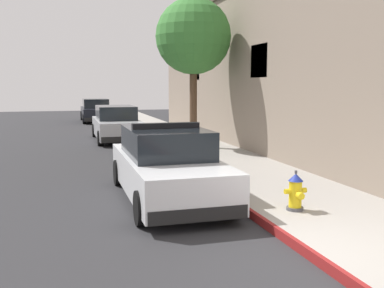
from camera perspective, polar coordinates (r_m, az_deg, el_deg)
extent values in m
cube|color=#2B2B2D|center=(15.50, -20.09, -2.58)|extent=(32.85, 60.00, 0.20)
cube|color=#9E9991|center=(16.17, 1.59, -1.08)|extent=(2.93, 60.00, 0.16)
cube|color=maroon|center=(15.78, -3.63, -1.30)|extent=(0.08, 60.00, 0.16)
cube|color=gray|center=(17.17, 20.07, 8.76)|extent=(7.49, 26.56, 6.00)
cube|color=black|center=(15.30, 8.61, 10.46)|extent=(0.06, 1.30, 1.10)
cube|color=black|center=(22.28, 0.51, 9.60)|extent=(0.06, 1.30, 1.10)
cube|color=white|center=(9.82, -3.18, -3.75)|extent=(1.84, 4.80, 0.76)
cube|color=black|center=(9.86, -3.41, 0.30)|extent=(1.64, 2.50, 0.60)
cube|color=black|center=(7.69, 0.77, -8.94)|extent=(1.76, 0.16, 0.24)
cube|color=black|center=(12.12, -5.64, -2.86)|extent=(1.76, 0.16, 0.24)
cylinder|color=black|center=(11.38, -9.33, -3.61)|extent=(0.22, 0.64, 0.64)
cylinder|color=black|center=(11.70, -0.92, -3.21)|extent=(0.22, 0.64, 0.64)
cylinder|color=black|center=(8.10, -6.45, -8.13)|extent=(0.22, 0.64, 0.64)
cylinder|color=black|center=(8.54, 5.09, -7.28)|extent=(0.22, 0.64, 0.64)
cube|color=black|center=(9.77, -3.36, 2.36)|extent=(1.48, 0.20, 0.12)
cube|color=red|center=(9.70, -5.38, 2.30)|extent=(0.44, 0.18, 0.11)
cube|color=#1E33E0|center=(9.85, -1.37, 2.41)|extent=(0.44, 0.18, 0.11)
cube|color=#B2B5BA|center=(20.55, -9.63, 2.07)|extent=(1.84, 4.80, 0.76)
cube|color=black|center=(20.65, -9.72, 3.99)|extent=(1.64, 2.50, 0.60)
cube|color=black|center=(18.27, -8.78, 0.60)|extent=(1.76, 0.16, 0.24)
cube|color=black|center=(22.89, -10.28, 1.95)|extent=(1.76, 0.16, 0.24)
cylinder|color=black|center=(22.19, -12.32, 1.73)|extent=(0.22, 0.64, 0.64)
cylinder|color=black|center=(22.36, -7.92, 1.87)|extent=(0.22, 0.64, 0.64)
cylinder|color=black|center=(18.82, -11.63, 0.73)|extent=(0.22, 0.64, 0.64)
cylinder|color=black|center=(19.02, -6.46, 0.91)|extent=(0.22, 0.64, 0.64)
cube|color=black|center=(31.47, -12.17, 3.87)|extent=(1.84, 4.80, 0.76)
cube|color=black|center=(31.58, -12.22, 5.12)|extent=(1.64, 2.50, 0.60)
cube|color=black|center=(29.16, -11.84, 3.09)|extent=(1.76, 0.16, 0.24)
cube|color=black|center=(33.81, -12.43, 3.66)|extent=(1.76, 0.16, 0.24)
cylinder|color=black|center=(33.13, -13.85, 3.55)|extent=(0.22, 0.64, 0.64)
cylinder|color=black|center=(33.24, -10.88, 3.64)|extent=(0.22, 0.64, 0.64)
cylinder|color=black|center=(29.74, -13.58, 3.12)|extent=(0.22, 0.64, 0.64)
cylinder|color=black|center=(29.87, -10.28, 3.23)|extent=(0.22, 0.64, 0.64)
cylinder|color=#4C4C51|center=(8.73, 12.99, -8.02)|extent=(0.32, 0.32, 0.06)
cylinder|color=yellow|center=(8.66, 13.05, -6.23)|extent=(0.24, 0.24, 0.50)
cone|color=navy|center=(8.59, 13.11, -4.16)|extent=(0.28, 0.28, 0.14)
cylinder|color=#4C4C51|center=(8.57, 13.13, -3.50)|extent=(0.05, 0.05, 0.06)
cylinder|color=yellow|center=(8.56, 12.06, -5.94)|extent=(0.10, 0.10, 0.10)
cylinder|color=yellow|center=(8.73, 14.04, -5.75)|extent=(0.10, 0.10, 0.10)
cylinder|color=yellow|center=(8.50, 13.64, -6.43)|extent=(0.13, 0.12, 0.13)
cylinder|color=brown|center=(16.92, 0.17, 4.94)|extent=(0.28, 0.28, 3.15)
sphere|color=#387A33|center=(17.00, 0.17, 13.59)|extent=(2.81, 2.81, 2.81)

